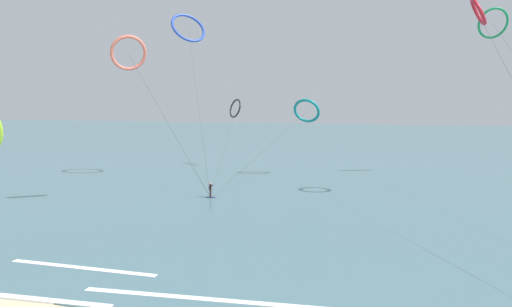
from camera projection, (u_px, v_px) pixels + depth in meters
sea_water at (351, 144)px, 118.92m from camera, size 400.00×200.00×0.08m
surfer_navy at (210, 191)px, 52.99m from camera, size 1.40×0.61×1.70m
kite_crimson at (479, 12)px, 50.76m from camera, size 3.16×37.74×21.83m
kite_cobalt at (188, 28)px, 66.02m from camera, size 11.30×16.53×23.07m
kite_teal at (307, 111)px, 68.16m from camera, size 9.43×20.45×11.17m
kite_emerald at (493, 23)px, 66.21m from camera, size 4.68×51.40×23.69m
kite_charcoal at (235, 109)px, 77.67m from camera, size 7.17×26.82×11.13m
kite_coral at (129, 53)px, 48.36m from camera, size 8.67×6.88×17.46m
wave_crest_near at (26, 299)px, 26.05m from camera, size 10.34×1.14×0.12m
wave_crest_mid at (236, 302)px, 25.55m from camera, size 17.60×2.03×0.12m
wave_crest_far at (82, 269)px, 30.70m from camera, size 10.56×0.61×0.12m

